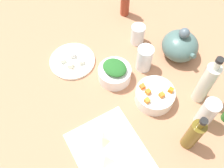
% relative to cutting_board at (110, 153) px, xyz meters
% --- Properties ---
extents(tabletop, '(1.90, 1.90, 0.03)m').
position_rel_cutting_board_xyz_m(tabletop, '(-0.23, 0.13, -0.02)').
color(tabletop, '#AE7454').
rests_on(tabletop, ground).
extents(cutting_board, '(0.29, 0.25, 0.01)m').
position_rel_cutting_board_xyz_m(cutting_board, '(0.00, 0.00, 0.00)').
color(cutting_board, white).
rests_on(cutting_board, tabletop).
extents(plate_tofu, '(0.20, 0.20, 0.01)m').
position_rel_cutting_board_xyz_m(plate_tofu, '(-0.44, 0.05, 0.00)').
color(plate_tofu, white).
rests_on(plate_tofu, tabletop).
extents(bowl_greens, '(0.14, 0.14, 0.06)m').
position_rel_cutting_board_xyz_m(bowl_greens, '(-0.28, 0.17, 0.03)').
color(bowl_greens, white).
rests_on(bowl_greens, tabletop).
extents(bowl_carrots, '(0.15, 0.15, 0.06)m').
position_rel_cutting_board_xyz_m(bowl_carrots, '(-0.11, 0.26, 0.03)').
color(bowl_carrots, white).
rests_on(bowl_carrots, tabletop).
extents(teapot, '(0.18, 0.16, 0.16)m').
position_rel_cutting_board_xyz_m(teapot, '(-0.26, 0.49, 0.06)').
color(teapot, '#476764').
rests_on(teapot, tabletop).
extents(bottle_0, '(0.05, 0.05, 0.26)m').
position_rel_cutting_board_xyz_m(bottle_0, '(-0.03, 0.43, 0.10)').
color(bottle_0, silver).
rests_on(bottle_0, tabletop).
extents(bottle_1, '(0.05, 0.05, 0.21)m').
position_rel_cutting_board_xyz_m(bottle_1, '(0.10, 0.27, 0.08)').
color(bottle_1, brown).
rests_on(bottle_1, tabletop).
extents(bottle_2, '(0.04, 0.04, 0.21)m').
position_rel_cutting_board_xyz_m(bottle_2, '(-0.60, 0.41, 0.08)').
color(bottle_2, maroon).
rests_on(bottle_2, tabletop).
extents(drinking_glass_0, '(0.07, 0.07, 0.12)m').
position_rel_cutting_board_xyz_m(drinking_glass_0, '(-0.27, 0.31, 0.06)').
color(drinking_glass_0, white).
rests_on(drinking_glass_0, tabletop).
extents(drinking_glass_1, '(0.06, 0.06, 0.10)m').
position_rel_cutting_board_xyz_m(drinking_glass_1, '(-0.41, 0.36, 0.04)').
color(drinking_glass_1, white).
rests_on(drinking_glass_1, tabletop).
extents(drinking_glass_2, '(0.06, 0.06, 0.14)m').
position_rel_cutting_board_xyz_m(drinking_glass_2, '(0.06, 0.37, 0.07)').
color(drinking_glass_2, white).
rests_on(drinking_glass_2, tabletop).
extents(carrot_cube_0, '(0.02, 0.02, 0.02)m').
position_rel_cutting_board_xyz_m(carrot_cube_0, '(-0.15, 0.22, 0.07)').
color(carrot_cube_0, orange).
rests_on(carrot_cube_0, bowl_carrots).
extents(carrot_cube_1, '(0.02, 0.02, 0.02)m').
position_rel_cutting_board_xyz_m(carrot_cube_1, '(-0.09, 0.21, 0.07)').
color(carrot_cube_1, orange).
rests_on(carrot_cube_1, bowl_carrots).
extents(carrot_cube_2, '(0.02, 0.02, 0.02)m').
position_rel_cutting_board_xyz_m(carrot_cube_2, '(-0.09, 0.31, 0.07)').
color(carrot_cube_2, orange).
rests_on(carrot_cube_2, bowl_carrots).
extents(carrot_cube_3, '(0.02, 0.02, 0.02)m').
position_rel_cutting_board_xyz_m(carrot_cube_3, '(-0.12, 0.23, 0.07)').
color(carrot_cube_3, orange).
rests_on(carrot_cube_3, bowl_carrots).
extents(carrot_cube_4, '(0.02, 0.02, 0.02)m').
position_rel_cutting_board_xyz_m(carrot_cube_4, '(-0.08, 0.27, 0.07)').
color(carrot_cube_4, orange).
rests_on(carrot_cube_4, bowl_carrots).
extents(chopped_greens_mound, '(0.13, 0.12, 0.03)m').
position_rel_cutting_board_xyz_m(chopped_greens_mound, '(-0.28, 0.17, 0.07)').
color(chopped_greens_mound, '#256226').
rests_on(chopped_greens_mound, bowl_greens).
extents(tofu_cube_0, '(0.03, 0.03, 0.02)m').
position_rel_cutting_board_xyz_m(tofu_cube_0, '(-0.46, 0.06, 0.02)').
color(tofu_cube_0, silver).
rests_on(tofu_cube_0, plate_tofu).
extents(tofu_cube_1, '(0.02, 0.02, 0.02)m').
position_rel_cutting_board_xyz_m(tofu_cube_1, '(-0.46, 0.00, 0.02)').
color(tofu_cube_1, white).
rests_on(tofu_cube_1, plate_tofu).
extents(tofu_cube_2, '(0.03, 0.03, 0.02)m').
position_rel_cutting_board_xyz_m(tofu_cube_2, '(-0.41, 0.07, 0.02)').
color(tofu_cube_2, white).
rests_on(tofu_cube_2, plate_tofu).
extents(tofu_cube_3, '(0.03, 0.03, 0.02)m').
position_rel_cutting_board_xyz_m(tofu_cube_3, '(-0.41, 0.03, 0.02)').
color(tofu_cube_3, '#F5E4CC').
rests_on(tofu_cube_3, plate_tofu).
extents(dumpling_0, '(0.08, 0.08, 0.03)m').
position_rel_cutting_board_xyz_m(dumpling_0, '(0.01, -0.03, 0.02)').
color(dumpling_0, beige).
rests_on(dumpling_0, cutting_board).
extents(dumpling_2, '(0.07, 0.06, 0.03)m').
position_rel_cutting_board_xyz_m(dumpling_2, '(-0.05, -0.00, 0.02)').
color(dumpling_2, beige).
rests_on(dumpling_2, cutting_board).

